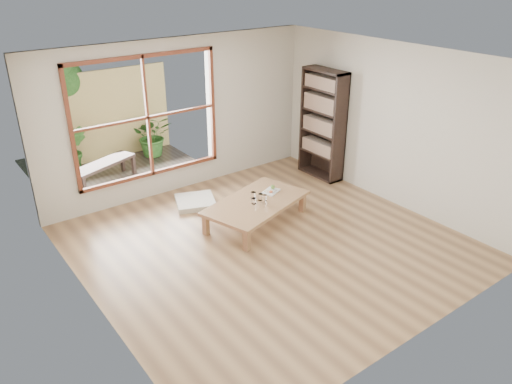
% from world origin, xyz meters
% --- Properties ---
extents(ground, '(5.00, 5.00, 0.00)m').
position_xyz_m(ground, '(0.00, 0.00, 0.00)').
color(ground, '#A88254').
rests_on(ground, ground).
extents(low_table, '(1.84, 1.36, 0.36)m').
position_xyz_m(low_table, '(0.24, 0.61, 0.32)').
color(low_table, '#9C7C4B').
rests_on(low_table, ground).
extents(floor_cushion, '(0.80, 0.80, 0.09)m').
position_xyz_m(floor_cushion, '(-0.20, 1.71, 0.05)').
color(floor_cushion, beige).
rests_on(floor_cushion, ground).
extents(bookshelf, '(0.32, 0.89, 1.99)m').
position_xyz_m(bookshelf, '(2.32, 1.38, 0.99)').
color(bookshelf, black).
rests_on(bookshelf, ground).
extents(glass_tall, '(0.08, 0.08, 0.15)m').
position_xyz_m(glass_tall, '(0.29, 0.47, 0.43)').
color(glass_tall, silver).
rests_on(glass_tall, low_table).
extents(glass_mid, '(0.07, 0.07, 0.10)m').
position_xyz_m(glass_mid, '(0.32, 0.60, 0.41)').
color(glass_mid, silver).
rests_on(glass_mid, low_table).
extents(glass_short, '(0.08, 0.08, 0.10)m').
position_xyz_m(glass_short, '(0.27, 0.72, 0.41)').
color(glass_short, silver).
rests_on(glass_short, low_table).
extents(glass_small, '(0.07, 0.07, 0.09)m').
position_xyz_m(glass_small, '(0.17, 0.57, 0.41)').
color(glass_small, silver).
rests_on(glass_small, low_table).
extents(food_tray, '(0.34, 0.30, 0.09)m').
position_xyz_m(food_tray, '(0.64, 0.74, 0.38)').
color(food_tray, white).
rests_on(food_tray, low_table).
extents(deck, '(2.80, 2.00, 0.05)m').
position_xyz_m(deck, '(-0.60, 3.56, 0.00)').
color(deck, '#352E26').
rests_on(deck, ground).
extents(garden_bench, '(1.30, 0.81, 0.40)m').
position_xyz_m(garden_bench, '(-1.10, 3.39, 0.36)').
color(garden_bench, black).
rests_on(garden_bench, deck).
extents(bamboo_fence, '(2.80, 0.06, 1.80)m').
position_xyz_m(bamboo_fence, '(-0.60, 4.56, 0.90)').
color(bamboo_fence, '#D6C16D').
rests_on(bamboo_fence, ground).
extents(shrub_right, '(0.94, 0.88, 0.85)m').
position_xyz_m(shrub_right, '(0.25, 4.14, 0.45)').
color(shrub_right, '#356927').
rests_on(shrub_right, deck).
extents(shrub_left, '(0.66, 0.60, 0.97)m').
position_xyz_m(shrub_left, '(-1.39, 4.08, 0.51)').
color(shrub_left, '#356927').
rests_on(shrub_left, deck).
extents(garden_tree, '(1.04, 0.85, 2.22)m').
position_xyz_m(garden_tree, '(-1.28, 4.86, 1.63)').
color(garden_tree, '#4C3D2D').
rests_on(garden_tree, ground).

